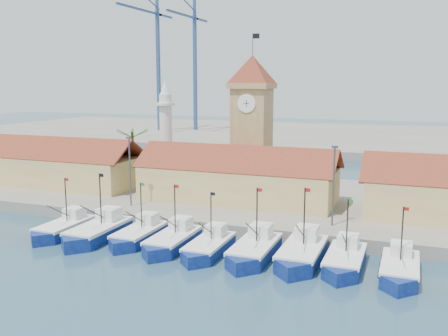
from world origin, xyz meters
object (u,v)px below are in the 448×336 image
at_px(clock_tower, 252,120).
at_px(minaret, 166,131).
at_px(boat_0, 63,229).
at_px(boat_4, 208,248).

xyz_separation_m(clock_tower, minaret, (-15.00, 2.00, -2.23)).
bearing_deg(boat_0, minaret, 89.75).
distance_m(boat_4, clock_tower, 26.68).
bearing_deg(clock_tower, minaret, 172.39).
distance_m(boat_0, boat_4, 18.19).
bearing_deg(minaret, boat_0, -90.25).
height_order(boat_0, boat_4, boat_0).
xyz_separation_m(boat_4, minaret, (-18.07, 25.99, 9.03)).
bearing_deg(minaret, boat_4, -55.19).
bearing_deg(clock_tower, boat_4, -82.70).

